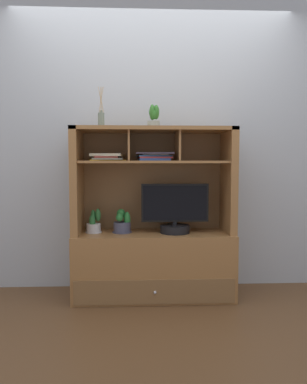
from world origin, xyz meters
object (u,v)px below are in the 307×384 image
media_console (153,245)px  potted_succulent (154,116)px  potted_fern (94,224)px  magazine_stack_left (107,157)px  diffuser_bottle (101,119)px  tv_monitor (175,213)px  potted_orchid (122,224)px  magazine_stack_centre (154,157)px

media_console → potted_succulent: (0.00, -0.02, 1.08)m
media_console → potted_fern: 0.54m
magazine_stack_left → diffuser_bottle: bearing=-173.8°
potted_succulent → magazine_stack_left: bearing=176.2°
tv_monitor → diffuser_bottle: (-0.61, 0.04, 0.78)m
potted_orchid → tv_monitor: bearing=-4.9°
tv_monitor → potted_orchid: (-0.44, 0.04, -0.09)m
potted_orchid → magazine_stack_centre: (0.27, -0.03, 0.57)m
media_console → magazine_stack_left: media_console is taller
potted_orchid → diffuser_bottle: diffuser_bottle is taller
media_console → diffuser_bottle: 1.14m
potted_orchid → potted_fern: (-0.24, 0.01, 0.00)m
magazine_stack_left → magazine_stack_centre: 0.39m
magazine_stack_left → potted_succulent: (0.39, -0.03, 0.34)m
tv_monitor → magazine_stack_left: magazine_stack_left is taller
potted_orchid → diffuser_bottle: bearing=177.8°
magazine_stack_centre → diffuser_bottle: size_ratio=0.95×
tv_monitor → diffuser_bottle: size_ratio=1.68×
media_console → potted_fern: (-0.50, -0.00, 0.18)m
potted_orchid → potted_succulent: 0.94m
media_console → magazine_stack_left: bearing=179.3°
media_console → potted_succulent: size_ratio=7.45×
potted_orchid → potted_succulent: bearing=-3.0°
tv_monitor → diffuser_bottle: diffuser_bottle is taller
magazine_stack_centre → media_console: bearing=98.2°
potted_succulent → media_console: bearing=92.3°
media_console → potted_orchid: size_ratio=7.24×
magazine_stack_left → diffuser_bottle: diffuser_bottle is taller
diffuser_bottle → potted_fern: bearing=-179.6°
tv_monitor → potted_succulent: potted_succulent is taller
potted_fern → potted_orchid: bearing=-1.4°
potted_succulent → potted_orchid: bearing=177.0°
potted_fern → potted_succulent: potted_succulent is taller
potted_orchid → potted_fern: potted_fern is taller
magazine_stack_centre → diffuser_bottle: diffuser_bottle is taller
tv_monitor → potted_orchid: size_ratio=2.86×
magazine_stack_centre → potted_succulent: (-0.01, 0.02, 0.33)m
magazine_stack_left → tv_monitor: bearing=-5.1°
magazine_stack_left → magazine_stack_centre: bearing=-6.6°
potted_orchid → magazine_stack_left: magazine_stack_left is taller
tv_monitor → potted_succulent: bearing=172.1°
potted_orchid → magazine_stack_centre: size_ratio=0.62×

